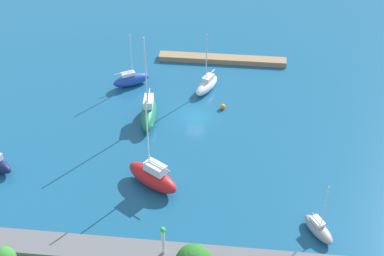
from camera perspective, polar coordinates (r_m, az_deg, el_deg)
The scene contains 9 objects.
water at distance 76.83m, azimuth 0.38°, elevation 1.24°, with size 160.00×160.00×0.00m, color #19567F.
pier_dock at distance 90.09m, azimuth 3.24°, elevation 7.34°, with size 21.19×2.10×0.87m, color #997A56.
harbor_beacon at distance 54.99m, azimuth -3.10°, elevation -11.69°, with size 0.56×0.56×3.73m.
sailboat_white_mid_basin at distance 82.11m, azimuth 1.59°, elevation 4.64°, with size 4.07×6.11×9.69m.
sailboat_gray_east_end at distance 61.25m, azimuth 13.33°, elevation -10.39°, with size 3.84×4.79×7.22m.
sailboat_red_center_basin at distance 64.77m, azimuth -4.22°, elevation -5.17°, with size 7.48×6.00×12.30m.
sailboat_green_west_end at distance 75.31m, azimuth -4.64°, elevation 1.63°, with size 2.66×7.56×13.43m.
sailboat_blue_far_south at distance 83.73m, azimuth -6.50°, elevation 5.15°, with size 5.84×4.44×8.67m.
mooring_buoy_orange at distance 78.27m, azimuth 3.30°, elevation 2.29°, with size 0.82×0.82×0.82m, color orange.
Camera 1 is at (-6.14, 62.13, 44.77)m, focal length 50.04 mm.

